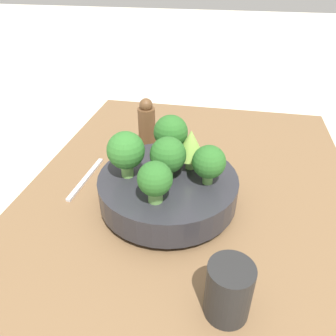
{
  "coord_description": "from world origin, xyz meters",
  "views": [
    {
      "loc": [
        0.53,
        0.06,
        0.47
      ],
      "look_at": [
        0.02,
        -0.04,
        0.12
      ],
      "focal_mm": 35.0,
      "sensor_mm": 36.0,
      "label": 1
    }
  ],
  "objects_px": {
    "cup": "(229,290)",
    "pepper_mill": "(147,127)",
    "bowl": "(168,188)",
    "fork": "(86,178)"
  },
  "relations": [
    {
      "from": "bowl",
      "to": "fork",
      "type": "distance_m",
      "value": 0.21
    },
    {
      "from": "bowl",
      "to": "fork",
      "type": "xyz_separation_m",
      "value": [
        -0.05,
        -0.2,
        -0.04
      ]
    },
    {
      "from": "cup",
      "to": "pepper_mill",
      "type": "distance_m",
      "value": 0.48
    },
    {
      "from": "bowl",
      "to": "fork",
      "type": "relative_size",
      "value": 1.65
    },
    {
      "from": "pepper_mill",
      "to": "fork",
      "type": "height_order",
      "value": "pepper_mill"
    },
    {
      "from": "bowl",
      "to": "fork",
      "type": "bearing_deg",
      "value": -103.51
    },
    {
      "from": "bowl",
      "to": "cup",
      "type": "xyz_separation_m",
      "value": [
        0.22,
        0.13,
        0.01
      ]
    },
    {
      "from": "fork",
      "to": "bowl",
      "type": "bearing_deg",
      "value": 76.49
    },
    {
      "from": "fork",
      "to": "cup",
      "type": "bearing_deg",
      "value": 50.8
    },
    {
      "from": "pepper_mill",
      "to": "bowl",
      "type": "bearing_deg",
      "value": 24.76
    }
  ]
}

